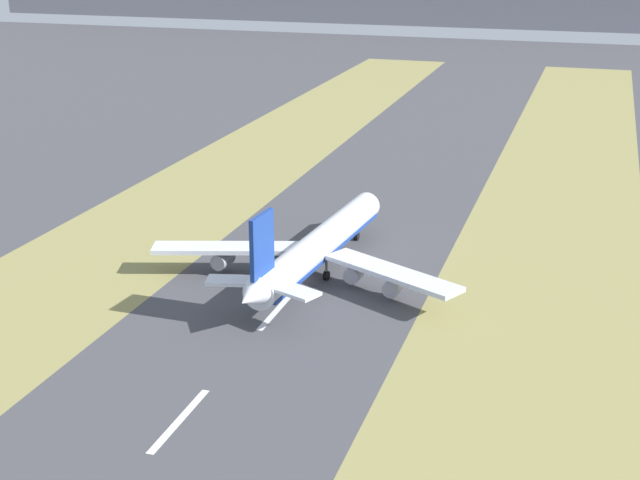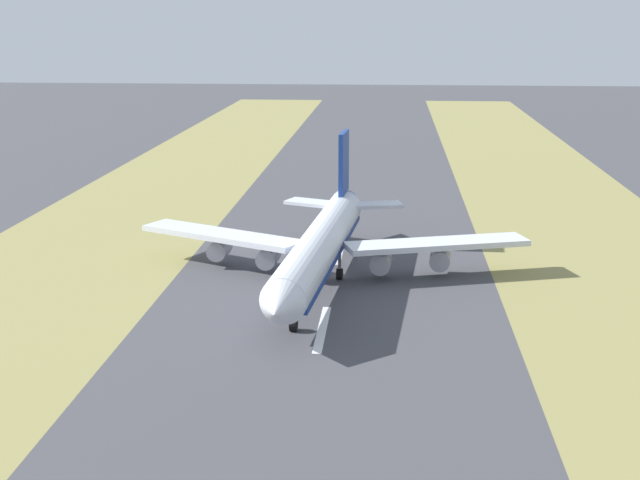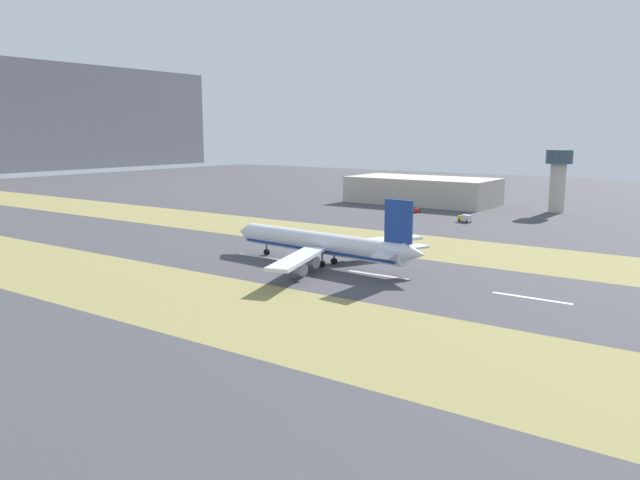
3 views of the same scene
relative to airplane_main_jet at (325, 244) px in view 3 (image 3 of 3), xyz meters
name	(u,v)px [view 3 (image 3 of 3)]	position (x,y,z in m)	size (l,w,h in m)	color
ground_plane	(329,267)	(-1.73, -2.67, -6.02)	(800.00, 800.00, 0.00)	#424247
grass_median_west	(213,303)	(-46.73, -2.67, -6.02)	(40.00, 600.00, 0.01)	olive
grass_median_east	(406,244)	(43.27, -2.67, -6.02)	(40.00, 600.00, 0.01)	olive
centreline_dash_near	(531,298)	(-1.73, -58.10, -6.01)	(1.20, 18.00, 0.01)	silver
centreline_dash_mid	(378,275)	(-1.73, -18.10, -6.01)	(1.20, 18.00, 0.01)	silver
centreline_dash_far	(262,257)	(-1.73, 21.90, -6.01)	(1.20, 18.00, 0.01)	silver
airplane_main_jet	(325,244)	(0.00, 0.00, 0.00)	(63.91, 67.22, 20.20)	silver
terminal_building	(422,190)	(155.21, 46.69, 0.77)	(36.00, 75.22, 13.59)	#BCB7A8
control_tower	(558,174)	(159.02, -20.65, 11.76)	(12.00, 12.00, 28.84)	#BCB7A8
service_truck	(465,218)	(103.25, 1.21, -4.36)	(4.30, 6.39, 3.10)	gold
apron_car	(417,211)	(119.17, 31.42, -5.02)	(4.52, 2.30, 2.03)	#B2231E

